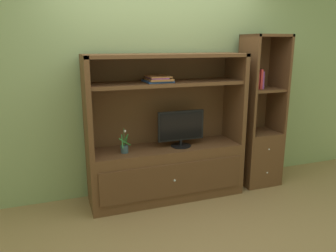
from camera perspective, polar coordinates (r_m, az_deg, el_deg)
ground_plane at (r=3.59m, az=1.93°, el=-14.69°), size 8.00×8.00×0.00m
painted_rear_wall at (r=3.87m, az=-2.01°, el=9.22°), size 6.00×0.10×2.80m
media_console at (r=3.74m, az=-0.30°, el=-5.00°), size 1.75×0.52×1.63m
tv_monitor at (r=3.65m, az=2.28°, el=-0.35°), size 0.54×0.23×0.41m
potted_plant at (r=3.51m, az=-7.57°, el=-3.83°), size 0.13×0.12×0.27m
magazine_stack at (r=3.50m, az=-1.76°, el=8.15°), size 0.28×0.31×0.07m
bookshelf_tall at (r=4.26m, az=15.50°, el=-1.81°), size 0.47×0.43×1.84m
upright_book_row at (r=4.06m, az=15.01°, el=7.70°), size 0.15×0.17×0.23m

